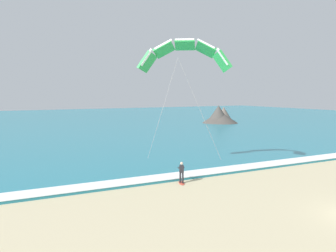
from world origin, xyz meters
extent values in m
cube|color=teal|center=(0.00, 72.55, 0.10)|extent=(200.00, 120.00, 0.20)
cube|color=white|center=(0.00, 13.55, 0.22)|extent=(200.00, 2.04, 0.04)
ellipsoid|color=#E04C38|center=(-5.51, 11.85, 0.03)|extent=(0.95, 1.46, 0.05)
cube|color=black|center=(-5.51, 12.08, 0.07)|extent=(0.17, 0.12, 0.04)
cube|color=black|center=(-5.51, 11.62, 0.07)|extent=(0.17, 0.12, 0.04)
cylinder|color=#232328|center=(-5.60, 11.89, 0.42)|extent=(0.14, 0.14, 0.84)
cylinder|color=#232328|center=(-5.42, 11.81, 0.42)|extent=(0.14, 0.14, 0.84)
cube|color=#232328|center=(-5.51, 11.85, 1.14)|extent=(0.39, 0.32, 0.60)
sphere|color=beige|center=(-5.51, 11.85, 1.58)|extent=(0.22, 0.22, 0.22)
cylinder|color=#232328|center=(-5.62, 12.07, 1.19)|extent=(0.28, 0.50, 0.22)
cylinder|color=#232328|center=(-5.28, 11.93, 1.19)|extent=(0.28, 0.50, 0.22)
cylinder|color=black|center=(-5.36, 12.20, 1.19)|extent=(0.52, 0.25, 0.04)
cube|color=#3F3F42|center=(-5.47, 11.96, 0.92)|extent=(0.14, 0.12, 0.10)
cube|color=green|center=(-0.60, 13.39, 9.76)|extent=(1.31, 1.92, 1.92)
cube|color=white|center=(-0.90, 12.94, 10.11)|extent=(0.98, 0.75, 1.51)
cube|color=green|center=(-1.48, 14.64, 10.88)|extent=(1.90, 2.12, 1.55)
cube|color=white|center=(-1.78, 14.18, 11.23)|extent=(1.40, 1.03, 0.99)
cube|color=green|center=(-2.91, 15.81, 11.29)|extent=(2.23, 2.12, 0.84)
cube|color=white|center=(-3.21, 15.35, 11.63)|extent=(1.55, 1.15, 0.24)
cube|color=green|center=(-4.55, 16.66, 10.88)|extent=(2.28, 1.91, 1.55)
cube|color=white|center=(-4.85, 16.20, 11.23)|extent=(1.41, 1.06, 0.99)
cube|color=green|center=(-6.04, 16.98, 9.76)|extent=(2.07, 1.52, 1.92)
cube|color=white|center=(-6.34, 16.52, 10.11)|extent=(1.04, 0.78, 1.51)
cylinder|color=#B2B2B7|center=(-3.13, 12.80, 5.48)|extent=(5.08, 1.22, 8.57)
cylinder|color=#B2B2B7|center=(-5.85, 14.59, 5.48)|extent=(0.40, 4.79, 8.57)
cone|color=#665B51|center=(31.89, 56.43, 1.80)|extent=(4.59, 4.59, 3.59)
cone|color=#47423D|center=(28.72, 52.79, 1.26)|extent=(7.65, 7.65, 2.52)
cone|color=#47423D|center=(28.09, 53.49, 1.31)|extent=(7.45, 7.45, 2.61)
cone|color=#47423D|center=(28.16, 53.38, 2.07)|extent=(5.69, 5.69, 4.13)
camera|label=1|loc=(-19.49, -12.12, 7.15)|focal=38.57mm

